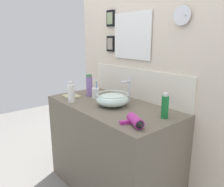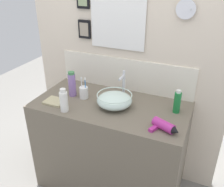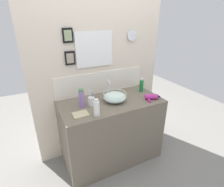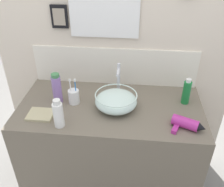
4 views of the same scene
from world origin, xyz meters
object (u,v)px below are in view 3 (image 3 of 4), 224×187
(hair_drier, at_px, (152,97))
(soap_dispenser, at_px, (141,85))
(faucet, at_px, (108,86))
(glass_bowl_sink, at_px, (115,97))
(shampoo_bottle, at_px, (97,108))
(toothbrush_cup, at_px, (91,101))
(hand_towel, at_px, (81,114))
(spray_bottle, at_px, (82,99))

(hair_drier, bearing_deg, soap_dispenser, 84.37)
(faucet, distance_m, hair_drier, 0.57)
(glass_bowl_sink, bearing_deg, shampoo_bottle, -146.14)
(toothbrush_cup, bearing_deg, hand_towel, -137.92)
(hair_drier, bearing_deg, spray_bottle, 166.96)
(soap_dispenser, bearing_deg, shampoo_bottle, -157.74)
(hair_drier, xyz_separation_m, spray_bottle, (-0.84, 0.20, 0.07))
(glass_bowl_sink, xyz_separation_m, hand_towel, (-0.47, -0.13, -0.05))
(glass_bowl_sink, bearing_deg, hair_drier, -20.49)
(glass_bowl_sink, xyz_separation_m, faucet, (0.00, 0.19, 0.08))
(glass_bowl_sink, distance_m, shampoo_bottle, 0.39)
(spray_bottle, bearing_deg, glass_bowl_sink, -4.38)
(glass_bowl_sink, xyz_separation_m, shampoo_bottle, (-0.32, -0.22, 0.03))
(spray_bottle, bearing_deg, soap_dispenser, 4.95)
(toothbrush_cup, bearing_deg, glass_bowl_sink, -5.71)
(spray_bottle, relative_size, hand_towel, 1.33)
(faucet, bearing_deg, soap_dispenser, -9.92)
(hair_drier, bearing_deg, glass_bowl_sink, 159.51)
(hair_drier, height_order, shampoo_bottle, shampoo_bottle)
(toothbrush_cup, xyz_separation_m, soap_dispenser, (0.76, 0.08, 0.04))
(soap_dispenser, bearing_deg, hand_towel, -165.61)
(hair_drier, relative_size, soap_dispenser, 1.11)
(shampoo_bottle, bearing_deg, soap_dispenser, 22.26)
(faucet, xyz_separation_m, spray_bottle, (-0.40, -0.16, -0.03))
(spray_bottle, bearing_deg, hand_towel, -112.97)
(glass_bowl_sink, height_order, toothbrush_cup, toothbrush_cup)
(toothbrush_cup, relative_size, soap_dispenser, 1.00)
(glass_bowl_sink, distance_m, toothbrush_cup, 0.29)
(hair_drier, xyz_separation_m, hand_towel, (-0.91, 0.03, -0.02))
(glass_bowl_sink, xyz_separation_m, soap_dispenser, (0.47, 0.11, 0.03))
(soap_dispenser, bearing_deg, glass_bowl_sink, -167.18)
(glass_bowl_sink, height_order, soap_dispenser, soap_dispenser)
(shampoo_bottle, distance_m, hand_towel, 0.19)
(glass_bowl_sink, xyz_separation_m, spray_bottle, (-0.40, 0.03, 0.05))
(shampoo_bottle, bearing_deg, hand_towel, 150.99)
(toothbrush_cup, xyz_separation_m, hand_towel, (-0.18, -0.16, -0.04))
(glass_bowl_sink, distance_m, hand_towel, 0.49)
(spray_bottle, bearing_deg, shampoo_bottle, -72.40)
(glass_bowl_sink, relative_size, soap_dispenser, 1.49)
(toothbrush_cup, distance_m, hand_towel, 0.25)
(toothbrush_cup, distance_m, soap_dispenser, 0.76)
(glass_bowl_sink, relative_size, hair_drier, 1.34)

